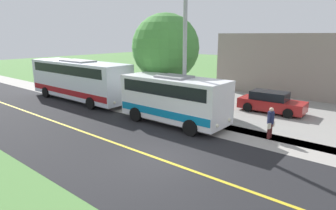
% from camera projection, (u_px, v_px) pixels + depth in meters
% --- Properties ---
extents(ground_plane, '(120.00, 120.00, 0.00)m').
position_uv_depth(ground_plane, '(160.00, 159.00, 12.45)').
color(ground_plane, '#548442').
extents(road_surface, '(8.00, 100.00, 0.01)m').
position_uv_depth(road_surface, '(160.00, 159.00, 12.45)').
color(road_surface, black).
rests_on(road_surface, ground).
extents(sidewalk, '(2.40, 100.00, 0.01)m').
position_uv_depth(sidewalk, '(220.00, 130.00, 16.34)').
color(sidewalk, '#9E9991').
rests_on(sidewalk, ground).
extents(parking_lot_surface, '(14.00, 36.00, 0.01)m').
position_uv_depth(parking_lot_surface, '(309.00, 113.00, 19.89)').
color(parking_lot_surface, gray).
rests_on(parking_lot_surface, ground).
extents(road_centre_line, '(0.16, 100.00, 0.00)m').
position_uv_depth(road_centre_line, '(160.00, 159.00, 12.45)').
color(road_centre_line, gold).
rests_on(road_centre_line, ground).
extents(shuttle_bus_front, '(2.66, 6.84, 2.95)m').
position_uv_depth(shuttle_bus_front, '(174.00, 97.00, 17.16)').
color(shuttle_bus_front, white).
rests_on(shuttle_bus_front, ground).
extents(transit_bus_rear, '(2.78, 10.46, 3.31)m').
position_uv_depth(transit_bus_rear, '(79.00, 79.00, 23.31)').
color(transit_bus_rear, silver).
rests_on(transit_bus_rear, ground).
extents(pedestrian_with_bags, '(0.72, 0.34, 1.66)m').
position_uv_depth(pedestrian_with_bags, '(271.00, 122.00, 14.80)').
color(pedestrian_with_bags, '#4C1919').
rests_on(pedestrian_with_bags, ground).
extents(street_light_pole, '(1.97, 0.24, 7.88)m').
position_uv_depth(street_light_pole, '(184.00, 51.00, 16.55)').
color(street_light_pole, '#9E9EA3').
rests_on(street_light_pole, ground).
extents(parked_car_near, '(2.14, 4.46, 1.45)m').
position_uv_depth(parked_car_near, '(271.00, 102.00, 19.97)').
color(parked_car_near, '#A51E1E').
rests_on(parked_car_near, ground).
extents(tree_curbside, '(4.86, 4.86, 6.82)m').
position_uv_depth(tree_curbside, '(166.00, 48.00, 20.57)').
color(tree_curbside, brown).
rests_on(tree_curbside, ground).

